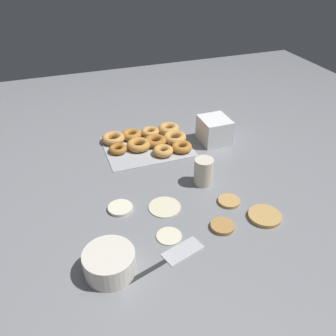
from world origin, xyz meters
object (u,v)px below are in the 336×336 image
at_px(pancake_0, 120,208).
at_px(donut_tray, 150,141).
at_px(pancake_3, 222,226).
at_px(container_stack, 214,130).
at_px(pancake_4, 265,216).
at_px(batter_bowl, 109,263).
at_px(paper_cup, 204,172).
at_px(pancake_2, 165,207).
at_px(pancake_1, 229,201).
at_px(spatula, 175,255).
at_px(pancake_5, 169,236).

relative_size(pancake_0, donut_tray, 0.23).
xyz_separation_m(pancake_3, container_stack, (-0.23, -0.55, 0.05)).
distance_m(pancake_4, batter_bowl, 0.56).
bearing_deg(donut_tray, pancake_0, 59.68).
bearing_deg(donut_tray, paper_cup, 106.48).
relative_size(pancake_2, donut_tray, 0.30).
bearing_deg(pancake_2, pancake_4, 151.58).
height_order(pancake_1, container_stack, container_stack).
bearing_deg(paper_cup, pancake_4, 114.60).
bearing_deg(spatula, container_stack, 37.84).
distance_m(pancake_3, paper_cup, 0.26).
height_order(pancake_4, donut_tray, donut_tray).
bearing_deg(paper_cup, container_stack, -122.71).
height_order(pancake_5, donut_tray, donut_tray).
bearing_deg(spatula, batter_bowl, 160.36).
relative_size(pancake_0, spatula, 0.31).
bearing_deg(pancake_2, pancake_0, -16.36).
bearing_deg(batter_bowl, container_stack, -136.18).
relative_size(pancake_2, spatula, 0.40).
bearing_deg(container_stack, pancake_0, 32.22).
distance_m(pancake_3, batter_bowl, 0.40).
relative_size(batter_bowl, paper_cup, 1.40).
bearing_deg(pancake_0, paper_cup, -172.40).
relative_size(pancake_2, pancake_3, 1.44).
height_order(pancake_4, pancake_5, pancake_4).
height_order(pancake_3, batter_bowl, batter_bowl).
bearing_deg(donut_tray, container_stack, 165.88).
height_order(pancake_4, paper_cup, paper_cup).
distance_m(container_stack, paper_cup, 0.34).
relative_size(pancake_5, donut_tray, 0.22).
relative_size(container_stack, spatula, 0.48).
relative_size(pancake_5, batter_bowl, 0.55).
bearing_deg(batter_bowl, pancake_0, -109.22).
bearing_deg(container_stack, pancake_4, 83.09).
height_order(pancake_0, donut_tray, donut_tray).
xyz_separation_m(pancake_1, pancake_4, (-0.08, 0.12, 0.00)).
relative_size(pancake_3, container_stack, 0.57).
xyz_separation_m(pancake_0, paper_cup, (-0.35, -0.05, 0.05)).
distance_m(donut_tray, container_stack, 0.31).
relative_size(pancake_4, spatula, 0.39).
distance_m(pancake_4, paper_cup, 0.29).
bearing_deg(pancake_0, container_stack, -147.78).
bearing_deg(container_stack, spatula, 55.05).
bearing_deg(pancake_5, pancake_4, 175.75).
relative_size(pancake_2, container_stack, 0.83).
distance_m(container_stack, spatula, 0.74).
distance_m(pancake_0, pancake_5, 0.22).
bearing_deg(pancake_1, batter_bowl, 19.08).
distance_m(pancake_0, donut_tray, 0.47).
bearing_deg(batter_bowl, pancake_1, -160.92).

